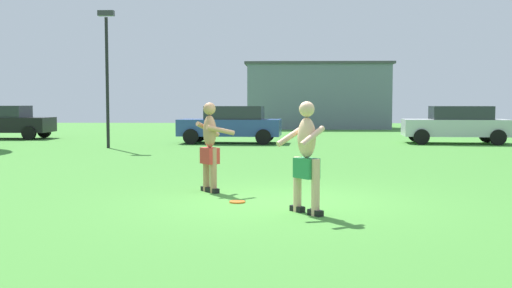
% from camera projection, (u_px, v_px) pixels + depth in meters
% --- Properties ---
extents(ground_plane, '(80.00, 80.00, 0.00)m').
position_uv_depth(ground_plane, '(282.00, 202.00, 10.31)').
color(ground_plane, '#428433').
extents(player_near, '(0.78, 0.80, 1.73)m').
position_uv_depth(player_near, '(210.00, 145.00, 11.44)').
color(player_near, black).
rests_on(player_near, ground_plane).
extents(player_in_green, '(0.77, 0.83, 1.75)m').
position_uv_depth(player_in_green, '(306.00, 154.00, 9.20)').
color(player_in_green, black).
rests_on(player_in_green, ground_plane).
extents(frisbee, '(0.28, 0.28, 0.03)m').
position_uv_depth(frisbee, '(237.00, 202.00, 10.29)').
color(frisbee, orange).
rests_on(frisbee, ground_plane).
extents(car_black_near_post, '(4.30, 2.02, 1.58)m').
position_uv_depth(car_black_near_post, '(4.00, 121.00, 28.44)').
color(car_black_near_post, black).
rests_on(car_black_near_post, ground_plane).
extents(car_blue_mid_lot, '(4.40, 2.24, 1.58)m').
position_uv_depth(car_blue_mid_lot, '(231.00, 124.00, 25.31)').
color(car_blue_mid_lot, '#2D478C').
rests_on(car_blue_mid_lot, ground_plane).
extents(car_silver_far_end, '(4.45, 2.34, 1.58)m').
position_uv_depth(car_silver_far_end, '(457.00, 124.00, 25.08)').
color(car_silver_far_end, silver).
rests_on(car_silver_far_end, ground_plane).
extents(lamp_post, '(0.60, 0.24, 5.17)m').
position_uv_depth(lamp_post, '(107.00, 63.00, 22.42)').
color(lamp_post, black).
rests_on(lamp_post, ground_plane).
extents(outbuilding_behind_lot, '(9.57, 4.93, 4.35)m').
position_uv_depth(outbuilding_behind_lot, '(317.00, 96.00, 40.13)').
color(outbuilding_behind_lot, slate).
rests_on(outbuilding_behind_lot, ground_plane).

